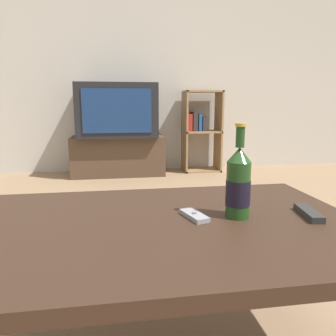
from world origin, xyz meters
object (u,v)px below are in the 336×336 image
at_px(remote_control, 309,213).
at_px(tv_stand, 118,156).
at_px(television, 117,110).
at_px(beer_bottle, 238,184).
at_px(bookshelf, 200,129).
at_px(cell_phone, 194,215).

bearing_deg(remote_control, tv_stand, 110.97).
bearing_deg(remote_control, television, 110.98).
bearing_deg(beer_bottle, bookshelf, 77.77).
xyz_separation_m(bookshelf, beer_bottle, (-0.61, -2.80, 0.05)).
relative_size(cell_phone, remote_control, 0.81).
bearing_deg(beer_bottle, television, 97.10).
bearing_deg(television, cell_phone, -85.61).
xyz_separation_m(tv_stand, bookshelf, (0.95, 0.07, 0.28)).
xyz_separation_m(beer_bottle, cell_phone, (-0.13, 0.01, -0.10)).
bearing_deg(cell_phone, television, 78.19).
relative_size(beer_bottle, cell_phone, 2.35).
bearing_deg(beer_bottle, remote_control, -6.97).
distance_m(bookshelf, beer_bottle, 2.87).
bearing_deg(bookshelf, remote_control, -97.77).
xyz_separation_m(bookshelf, remote_control, (-0.39, -2.83, -0.05)).
bearing_deg(tv_stand, cell_phone, -85.61).
bearing_deg(tv_stand, beer_bottle, -82.91).
relative_size(television, beer_bottle, 2.94).
distance_m(tv_stand, bookshelf, 0.99).
bearing_deg(television, tv_stand, 90.00).
distance_m(tv_stand, cell_phone, 2.74).
distance_m(television, beer_bottle, 2.76).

